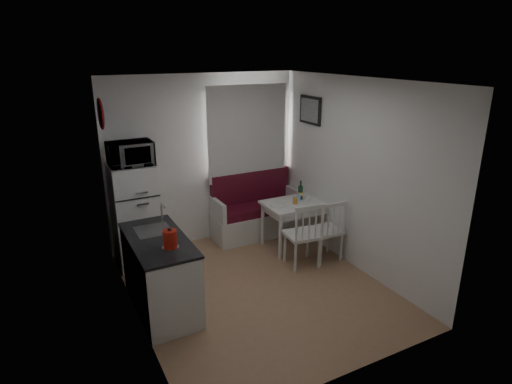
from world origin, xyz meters
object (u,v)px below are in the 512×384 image
dining_table (296,207)px  kettle (170,239)px  chair_left (307,228)px  fridge (135,215)px  chair_right (330,225)px  bench (256,215)px  microwave (130,154)px  wine_bottle (301,190)px  kitchen_counter (160,273)px

dining_table → kettle: 2.51m
chair_left → fridge: fridge is taller
chair_right → kettle: size_ratio=2.07×
bench → fridge: (-1.94, -0.11, 0.39)m
chair_left → chair_right: size_ratio=1.04×
microwave → wine_bottle: size_ratio=1.96×
dining_table → microwave: (-2.29, 0.50, 0.99)m
microwave → dining_table: bearing=-12.4°
chair_left → kettle: 2.08m
bench → chair_right: 1.44m
microwave → kitchen_counter: bearing=-90.9°
bench → wine_bottle: 0.91m
bench → chair_right: bench is taller
kitchen_counter → dining_table: (2.31, 0.69, 0.18)m
chair_right → wine_bottle: (0.00, 0.77, 0.29)m
bench → chair_left: bearing=-86.1°
chair_left → chair_right: chair_left is taller
fridge → kettle: bearing=-88.9°
bench → microwave: (-1.94, -0.16, 1.28)m
kitchen_counter → fridge: 1.27m
dining_table → chair_right: bearing=-76.8°
wine_bottle → chair_right: bearing=-90.0°
dining_table → microwave: microwave is taller
chair_right → kettle: 2.47m
chair_left → microwave: bearing=157.0°
fridge → kettle: size_ratio=6.10×
bench → fridge: fridge is taller
chair_left → bench: bearing=100.9°
kitchen_counter → bench: 2.39m
chair_right → kettle: kettle is taller
wine_bottle → dining_table: bearing=-145.2°
dining_table → fridge: bearing=167.4°
kitchen_counter → chair_right: size_ratio=2.66×
dining_table → wine_bottle: wine_bottle is taller
kitchen_counter → chair_left: bearing=0.6°
chair_left → fridge: 2.38m
chair_left → kettle: size_ratio=2.15×
chair_left → microwave: (-2.04, 1.17, 1.03)m
kitchen_counter → wine_bottle: bearing=17.9°
dining_table → kettle: size_ratio=4.03×
kettle → wine_bottle: 2.66m
kitchen_counter → wine_bottle: 2.61m
bench → chair_left: bench is taller
dining_table → wine_bottle: bearing=35.8°
wine_bottle → chair_left: bearing=-117.1°
wine_bottle → fridge: bearing=169.4°
chair_left → microwave: microwave is taller
kitchen_counter → kettle: kitchen_counter is taller
dining_table → kettle: bearing=-154.2°
bench → microwave: microwave is taller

